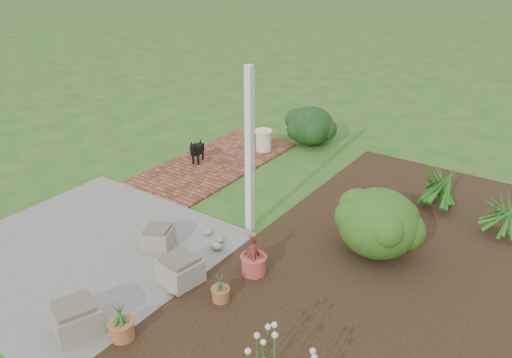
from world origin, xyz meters
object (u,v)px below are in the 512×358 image
Objects in this scene: stone_trough_near at (76,319)px; black_dog at (197,150)px; evergreen_shrub at (379,221)px; cream_ceramic_urn at (264,140)px.

stone_trough_near is 4.77m from black_dog.
evergreen_shrub is at bearing -32.83° from black_dog.
cream_ceramic_urn is 0.38× the size of evergreen_shrub.
evergreen_shrub is (4.09, -0.90, 0.20)m from black_dog.
black_dog is 0.45× the size of evergreen_shrub.
cream_ceramic_urn reaches higher than stone_trough_near.
cream_ceramic_urn is at bearing 103.20° from stone_trough_near.
stone_trough_near is 0.42× the size of evergreen_shrub.
cream_ceramic_urn is (0.70, 1.28, -0.05)m from black_dog.
evergreen_shrub is (3.39, -2.18, 0.25)m from cream_ceramic_urn.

